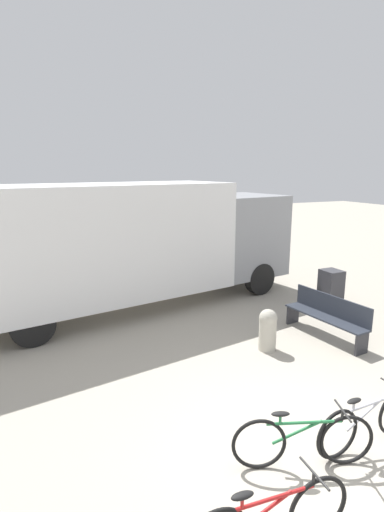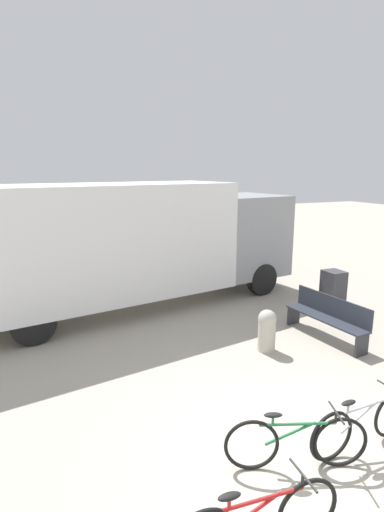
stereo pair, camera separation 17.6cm
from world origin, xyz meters
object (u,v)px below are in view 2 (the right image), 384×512
Objects in this scene: park_bench at (328,316)px; utility_box at (333,289)px; delivery_truck at (135,241)px; bicycle_middle at (296,442)px; bollard_near_bench at (267,329)px; bicycle_far at (363,423)px.

park_bench is 2.10× the size of utility_box.
bicycle_middle is (0.22, -6.29, -1.38)m from delivery_truck.
park_bench is 2.14m from utility_box.
park_bench is at bearing -56.78° from delivery_truck.
delivery_truck reaches higher than park_bench.
delivery_truck is 4.86m from park_bench.
delivery_truck is 6.44m from bicycle_middle.
delivery_truck is 4.06m from bollard_near_bench.
bicycle_middle is at bearing -135.79° from utility_box.
park_bench is at bearing 53.77° from bicycle_far.
bicycle_far is at bearing -98.80° from bollard_near_bench.
park_bench reaches higher than bollard_near_bench.
utility_box reaches higher than bicycle_middle.
park_bench is at bearing -134.73° from utility_box.
delivery_truck is at bearing 99.02° from bicycle_far.
utility_box is (1.51, 1.52, -0.03)m from park_bench.
park_bench is 2.37× the size of bollard_near_bench.
bollard_near_bench is at bearing 84.44° from park_bench.
bicycle_far is 5.59m from utility_box.
bicycle_middle is 1.01m from bicycle_far.
utility_box is (4.46, 4.34, 0.12)m from bicycle_middle.
utility_box is at bearing 49.78° from bicycle_far.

